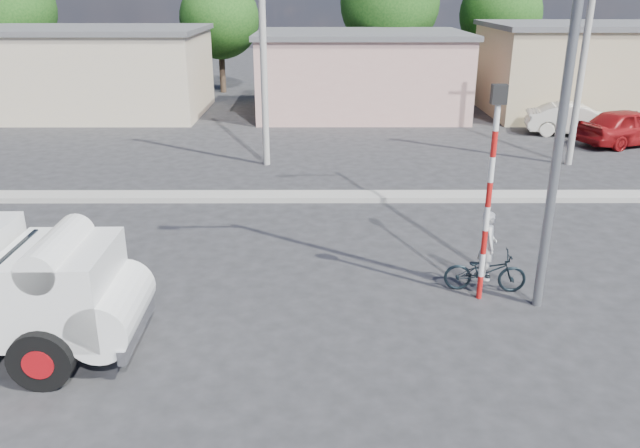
{
  "coord_description": "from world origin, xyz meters",
  "views": [
    {
      "loc": [
        -0.11,
        -10.01,
        5.99
      ],
      "look_at": [
        -0.08,
        2.4,
        1.3
      ],
      "focal_mm": 35.0,
      "sensor_mm": 36.0,
      "label": 1
    }
  ],
  "objects_px": {
    "bicycle": "(485,271)",
    "car_cream": "(576,119)",
    "cyclist": "(486,258)",
    "traffic_pole": "(491,177)",
    "car_red": "(630,127)",
    "streetlight": "(562,52)"
  },
  "relations": [
    {
      "from": "bicycle",
      "to": "car_cream",
      "type": "relative_size",
      "value": 0.41
    },
    {
      "from": "cyclist",
      "to": "traffic_pole",
      "type": "relative_size",
      "value": 0.34
    },
    {
      "from": "cyclist",
      "to": "car_red",
      "type": "height_order",
      "value": "car_red"
    },
    {
      "from": "bicycle",
      "to": "car_cream",
      "type": "height_order",
      "value": "car_cream"
    },
    {
      "from": "cyclist",
      "to": "car_red",
      "type": "distance_m",
      "value": 16.03
    },
    {
      "from": "traffic_pole",
      "to": "streetlight",
      "type": "height_order",
      "value": "streetlight"
    },
    {
      "from": "cyclist",
      "to": "streetlight",
      "type": "distance_m",
      "value": 4.34
    },
    {
      "from": "traffic_pole",
      "to": "car_red",
      "type": "bearing_deg",
      "value": 55.34
    },
    {
      "from": "car_cream",
      "to": "car_red",
      "type": "xyz_separation_m",
      "value": [
        1.47,
        -1.86,
        0.07
      ]
    },
    {
      "from": "traffic_pole",
      "to": "streetlight",
      "type": "distance_m",
      "value": 2.56
    },
    {
      "from": "car_cream",
      "to": "streetlight",
      "type": "bearing_deg",
      "value": 167.11
    },
    {
      "from": "cyclist",
      "to": "car_cream",
      "type": "bearing_deg",
      "value": -21.83
    },
    {
      "from": "car_cream",
      "to": "car_red",
      "type": "distance_m",
      "value": 2.37
    },
    {
      "from": "bicycle",
      "to": "car_red",
      "type": "bearing_deg",
      "value": -29.55
    },
    {
      "from": "car_red",
      "to": "streetlight",
      "type": "xyz_separation_m",
      "value": [
        -8.4,
        -13.81,
        4.22
      ]
    },
    {
      "from": "car_red",
      "to": "traffic_pole",
      "type": "height_order",
      "value": "traffic_pole"
    },
    {
      "from": "bicycle",
      "to": "traffic_pole",
      "type": "xyz_separation_m",
      "value": [
        -0.18,
        -0.35,
        2.15
      ]
    },
    {
      "from": "car_cream",
      "to": "streetlight",
      "type": "height_order",
      "value": "streetlight"
    },
    {
      "from": "car_red",
      "to": "streetlight",
      "type": "distance_m",
      "value": 16.7
    },
    {
      "from": "cyclist",
      "to": "streetlight",
      "type": "relative_size",
      "value": 0.16
    },
    {
      "from": "cyclist",
      "to": "streetlight",
      "type": "bearing_deg",
      "value": -125.44
    },
    {
      "from": "cyclist",
      "to": "bicycle",
      "type": "bearing_deg",
      "value": 0.0
    }
  ]
}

